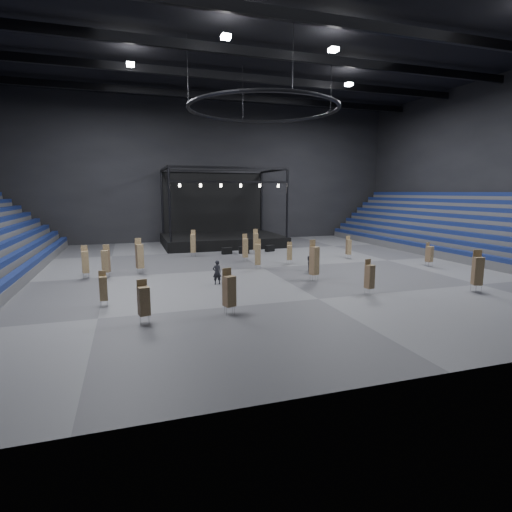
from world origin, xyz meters
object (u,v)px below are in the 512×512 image
object	(u,v)px
chair_stack_4	(314,260)
chair_stack_3	(429,254)
stage	(221,233)
crew_member	(311,261)
chair_stack_11	(256,241)
chair_stack_1	(258,254)
chair_stack_5	(245,247)
flight_case_left	(227,251)
chair_stack_6	(229,290)
flight_case_right	(270,248)
chair_stack_13	(193,243)
man_center	(217,272)
chair_stack_9	(103,288)
chair_stack_0	(144,300)
flight_case_mid	(244,250)
chair_stack_14	(369,276)
chair_stack_2	(290,252)
chair_stack_8	(348,247)
chair_stack_10	(85,261)
chair_stack_15	(106,261)
chair_stack_12	(140,256)
chair_stack_7	(478,270)

from	to	relation	value
chair_stack_4	chair_stack_3	bearing A→B (deg)	-8.37
stage	crew_member	bearing A→B (deg)	-80.00
chair_stack_3	chair_stack_11	bearing A→B (deg)	119.27
stage	chair_stack_1	bearing A→B (deg)	-91.97
chair_stack_5	flight_case_left	bearing A→B (deg)	100.95
chair_stack_1	chair_stack_6	bearing A→B (deg)	-92.75
flight_case_right	chair_stack_13	world-z (taller)	chair_stack_13
chair_stack_3	chair_stack_5	size ratio (longest dim) A/B	0.81
flight_case_right	man_center	xyz separation A→B (m)	(-8.80, -13.61, 0.51)
chair_stack_9	chair_stack_0	bearing A→B (deg)	-67.51
flight_case_mid	crew_member	world-z (taller)	crew_member
chair_stack_6	chair_stack_1	bearing A→B (deg)	47.07
chair_stack_5	chair_stack_14	bearing A→B (deg)	-70.45
chair_stack_6	chair_stack_11	bearing A→B (deg)	50.45
chair_stack_2	chair_stack_8	world-z (taller)	chair_stack_8
chair_stack_9	chair_stack_14	distance (m)	16.04
chair_stack_0	chair_stack_11	xyz separation A→B (m)	(12.03, 19.65, 0.16)
flight_case_left	flight_case_right	size ratio (longest dim) A/B	1.01
stage	chair_stack_4	distance (m)	22.09
stage	chair_stack_10	world-z (taller)	stage
flight_case_mid	chair_stack_1	xyz separation A→B (m)	(-1.26, -8.65, 0.94)
chair_stack_3	flight_case_mid	bearing A→B (deg)	120.21
chair_stack_15	flight_case_right	bearing A→B (deg)	46.21
chair_stack_8	crew_member	size ratio (longest dim) A/B	1.31
chair_stack_3	stage	bearing A→B (deg)	107.32
stage	chair_stack_12	world-z (taller)	stage
chair_stack_14	chair_stack_6	bearing A→B (deg)	176.31
chair_stack_8	stage	bearing A→B (deg)	130.17
chair_stack_0	chair_stack_14	world-z (taller)	chair_stack_14
chair_stack_5	chair_stack_8	distance (m)	10.21
chair_stack_2	crew_member	xyz separation A→B (m)	(0.40, -3.60, -0.23)
flight_case_right	chair_stack_15	world-z (taller)	chair_stack_15
chair_stack_3	chair_stack_7	world-z (taller)	chair_stack_7
chair_stack_4	chair_stack_7	bearing A→B (deg)	-53.88
chair_stack_5	chair_stack_10	xyz separation A→B (m)	(-13.49, -3.44, -0.03)
chair_stack_5	chair_stack_10	bearing A→B (deg)	-162.33
chair_stack_4	chair_stack_15	world-z (taller)	chair_stack_4
chair_stack_11	man_center	xyz separation A→B (m)	(-6.82, -12.46, -0.48)
chair_stack_1	chair_stack_13	size ratio (longest dim) A/B	0.95
chair_stack_10	chair_stack_11	size ratio (longest dim) A/B	0.95
chair_stack_13	chair_stack_14	world-z (taller)	chair_stack_13
chair_stack_9	flight_case_left	bearing A→B (deg)	49.97
flight_case_right	chair_stack_1	xyz separation A→B (m)	(-4.34, -9.17, 0.96)
chair_stack_11	chair_stack_8	bearing A→B (deg)	-23.22
chair_stack_14	chair_stack_1	bearing A→B (deg)	100.29
flight_case_mid	chair_stack_6	world-z (taller)	chair_stack_6
chair_stack_2	flight_case_left	bearing A→B (deg)	139.14
chair_stack_0	chair_stack_15	bearing A→B (deg)	87.12
chair_stack_11	man_center	size ratio (longest dim) A/B	1.53
chair_stack_1	man_center	distance (m)	6.31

